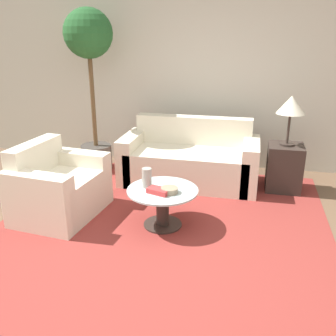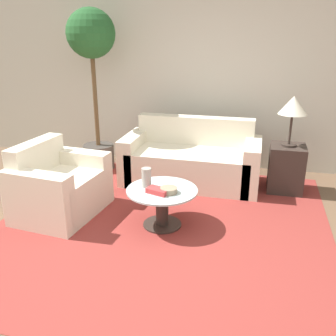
# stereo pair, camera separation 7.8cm
# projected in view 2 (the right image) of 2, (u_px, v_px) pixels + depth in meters

# --- Properties ---
(ground_plane) EXTENTS (14.00, 14.00, 0.00)m
(ground_plane) POSITION_uv_depth(u_px,v_px,m) (146.00, 266.00, 3.24)
(ground_plane) COLOR brown
(wall_back) EXTENTS (10.00, 0.06, 2.60)m
(wall_back) POSITION_uv_depth(u_px,v_px,m) (202.00, 77.00, 5.33)
(wall_back) COLOR beige
(wall_back) RESTS_ON ground_plane
(rug) EXTENTS (3.41, 3.44, 0.01)m
(rug) POSITION_uv_depth(u_px,v_px,m) (162.00, 225.00, 3.92)
(rug) COLOR maroon
(rug) RESTS_ON ground_plane
(sofa_main) EXTENTS (1.77, 0.82, 0.83)m
(sofa_main) POSITION_uv_depth(u_px,v_px,m) (192.00, 161.00, 4.98)
(sofa_main) COLOR beige
(sofa_main) RESTS_ON ground_plane
(armchair) EXTENTS (0.85, 1.04, 0.80)m
(armchair) POSITION_uv_depth(u_px,v_px,m) (57.00, 188.00, 4.11)
(armchair) COLOR beige
(armchair) RESTS_ON ground_plane
(coffee_table) EXTENTS (0.73, 0.73, 0.41)m
(coffee_table) POSITION_uv_depth(u_px,v_px,m) (162.00, 202.00, 3.83)
(coffee_table) COLOR #332823
(coffee_table) RESTS_ON ground_plane
(side_table) EXTENTS (0.43, 0.43, 0.59)m
(side_table) POSITION_uv_depth(u_px,v_px,m) (286.00, 168.00, 4.69)
(side_table) COLOR #332823
(side_table) RESTS_ON ground_plane
(table_lamp) EXTENTS (0.34, 0.34, 0.61)m
(table_lamp) POSITION_uv_depth(u_px,v_px,m) (293.00, 107.00, 4.42)
(table_lamp) COLOR #332823
(table_lamp) RESTS_ON side_table
(potted_plant) EXTENTS (0.65, 0.65, 2.21)m
(potted_plant) POSITION_uv_depth(u_px,v_px,m) (93.00, 61.00, 5.02)
(potted_plant) COLOR #3D3833
(potted_plant) RESTS_ON ground_plane
(vase) EXTENTS (0.10, 0.10, 0.20)m
(vase) POSITION_uv_depth(u_px,v_px,m) (146.00, 178.00, 3.81)
(vase) COLOR #9E998E
(vase) RESTS_ON coffee_table
(bowl) EXTENTS (0.17, 0.17, 0.05)m
(bowl) POSITION_uv_depth(u_px,v_px,m) (169.00, 190.00, 3.69)
(bowl) COLOR gray
(bowl) RESTS_ON coffee_table
(book_stack) EXTENTS (0.25, 0.18, 0.05)m
(book_stack) POSITION_uv_depth(u_px,v_px,m) (158.00, 191.00, 3.68)
(book_stack) COLOR #BC3333
(book_stack) RESTS_ON coffee_table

